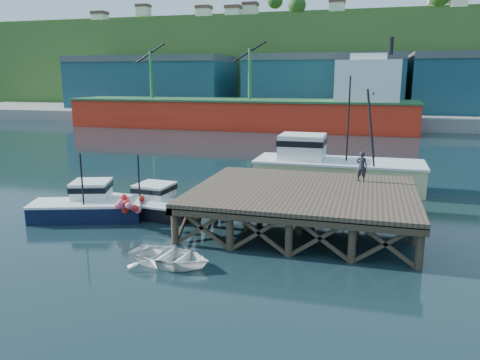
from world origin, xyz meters
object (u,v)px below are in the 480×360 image
(boat_navy, at_px, (88,205))
(dinghy, at_px, (170,256))
(boat_black, at_px, (148,203))
(trawler, at_px, (335,166))
(dockworker, at_px, (362,166))

(boat_navy, distance_m, dinghy, 9.20)
(boat_black, bearing_deg, trawler, 49.26)
(dinghy, bearing_deg, trawler, -11.65)
(boat_navy, height_order, dockworker, boat_navy)
(dinghy, bearing_deg, boat_black, 40.31)
(trawler, xyz_separation_m, dockworker, (2.03, -6.93, 1.33))
(boat_navy, xyz_separation_m, boat_black, (3.05, 1.59, -0.11))
(boat_black, bearing_deg, boat_navy, -147.71)
(dinghy, distance_m, dockworker, 13.02)
(trawler, relative_size, dockworker, 6.87)
(trawler, distance_m, dockworker, 7.34)
(boat_black, bearing_deg, dinghy, -52.19)
(dockworker, bearing_deg, trawler, -61.73)
(boat_navy, bearing_deg, trawler, 22.86)
(dinghy, relative_size, dockworker, 2.15)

